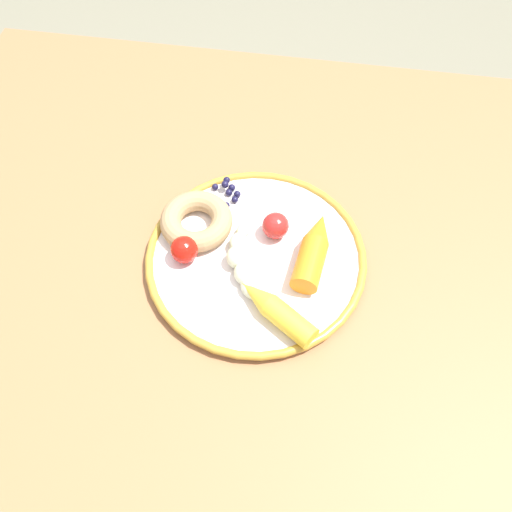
{
  "coord_description": "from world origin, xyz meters",
  "views": [
    {
      "loc": [
        0.08,
        -0.45,
        1.4
      ],
      "look_at": [
        0.01,
        -0.04,
        0.75
      ],
      "focal_mm": 37.16,
      "sensor_mm": 36.0,
      "label": 1
    }
  ],
  "objects_px": {
    "carrot_yellow": "(275,310)",
    "blueberry_pile": "(227,192)",
    "plate": "(256,257)",
    "tomato_near": "(184,250)",
    "carrot_orange": "(314,250)",
    "tomato_mid": "(276,226)",
    "banana": "(240,258)",
    "donut": "(197,220)",
    "dining_table": "(252,268)"
  },
  "relations": [
    {
      "from": "carrot_yellow",
      "to": "tomato_near",
      "type": "relative_size",
      "value": 3.07
    },
    {
      "from": "banana",
      "to": "blueberry_pile",
      "type": "bearing_deg",
      "value": 109.38
    },
    {
      "from": "donut",
      "to": "blueberry_pile",
      "type": "distance_m",
      "value": 0.08
    },
    {
      "from": "carrot_yellow",
      "to": "tomato_mid",
      "type": "distance_m",
      "value": 0.14
    },
    {
      "from": "donut",
      "to": "tomato_near",
      "type": "distance_m",
      "value": 0.06
    },
    {
      "from": "blueberry_pile",
      "to": "banana",
      "type": "bearing_deg",
      "value": -70.62
    },
    {
      "from": "banana",
      "to": "tomato_mid",
      "type": "xyz_separation_m",
      "value": [
        0.04,
        0.06,
        0.01
      ]
    },
    {
      "from": "blueberry_pile",
      "to": "donut",
      "type": "bearing_deg",
      "value": -115.81
    },
    {
      "from": "plate",
      "to": "banana",
      "type": "distance_m",
      "value": 0.03
    },
    {
      "from": "plate",
      "to": "blueberry_pile",
      "type": "distance_m",
      "value": 0.12
    },
    {
      "from": "carrot_yellow",
      "to": "blueberry_pile",
      "type": "distance_m",
      "value": 0.22
    },
    {
      "from": "tomato_mid",
      "to": "blueberry_pile",
      "type": "bearing_deg",
      "value": 143.83
    },
    {
      "from": "plate",
      "to": "banana",
      "type": "bearing_deg",
      "value": -144.25
    },
    {
      "from": "carrot_yellow",
      "to": "blueberry_pile",
      "type": "relative_size",
      "value": 2.3
    },
    {
      "from": "banana",
      "to": "carrot_yellow",
      "type": "relative_size",
      "value": 1.12
    },
    {
      "from": "tomato_near",
      "to": "plate",
      "type": "bearing_deg",
      "value": 10.24
    },
    {
      "from": "banana",
      "to": "tomato_near",
      "type": "bearing_deg",
      "value": -177.52
    },
    {
      "from": "dining_table",
      "to": "tomato_near",
      "type": "distance_m",
      "value": 0.16
    },
    {
      "from": "carrot_orange",
      "to": "tomato_near",
      "type": "xyz_separation_m",
      "value": [
        -0.18,
        -0.03,
        0.0
      ]
    },
    {
      "from": "dining_table",
      "to": "donut",
      "type": "xyz_separation_m",
      "value": [
        -0.08,
        0.0,
        0.11
      ]
    },
    {
      "from": "carrot_orange",
      "to": "blueberry_pile",
      "type": "relative_size",
      "value": 2.48
    },
    {
      "from": "plate",
      "to": "carrot_yellow",
      "type": "distance_m",
      "value": 0.1
    },
    {
      "from": "dining_table",
      "to": "tomato_mid",
      "type": "height_order",
      "value": "tomato_mid"
    },
    {
      "from": "tomato_near",
      "to": "tomato_mid",
      "type": "xyz_separation_m",
      "value": [
        0.12,
        0.06,
        0.0
      ]
    },
    {
      "from": "carrot_orange",
      "to": "donut",
      "type": "relative_size",
      "value": 1.22
    },
    {
      "from": "donut",
      "to": "tomato_near",
      "type": "xyz_separation_m",
      "value": [
        -0.0,
        -0.06,
        0.0
      ]
    },
    {
      "from": "tomato_near",
      "to": "tomato_mid",
      "type": "distance_m",
      "value": 0.14
    },
    {
      "from": "blueberry_pile",
      "to": "tomato_near",
      "type": "relative_size",
      "value": 1.33
    },
    {
      "from": "carrot_yellow",
      "to": "tomato_near",
      "type": "distance_m",
      "value": 0.16
    },
    {
      "from": "plate",
      "to": "donut",
      "type": "xyz_separation_m",
      "value": [
        -0.1,
        0.04,
        0.02
      ]
    },
    {
      "from": "carrot_yellow",
      "to": "tomato_near",
      "type": "bearing_deg",
      "value": 152.67
    },
    {
      "from": "carrot_yellow",
      "to": "tomato_mid",
      "type": "relative_size",
      "value": 3.06
    },
    {
      "from": "dining_table",
      "to": "banana",
      "type": "xyz_separation_m",
      "value": [
        -0.01,
        -0.05,
        0.11
      ]
    },
    {
      "from": "carrot_orange",
      "to": "plate",
      "type": "bearing_deg",
      "value": -172.24
    },
    {
      "from": "banana",
      "to": "blueberry_pile",
      "type": "xyz_separation_m",
      "value": [
        -0.04,
        0.12,
        -0.0
      ]
    },
    {
      "from": "donut",
      "to": "tomato_near",
      "type": "height_order",
      "value": "tomato_near"
    },
    {
      "from": "carrot_yellow",
      "to": "blueberry_pile",
      "type": "xyz_separation_m",
      "value": [
        -0.1,
        0.2,
        -0.01
      ]
    },
    {
      "from": "carrot_orange",
      "to": "donut",
      "type": "height_order",
      "value": "carrot_orange"
    },
    {
      "from": "plate",
      "to": "banana",
      "type": "height_order",
      "value": "banana"
    },
    {
      "from": "carrot_orange",
      "to": "carrot_yellow",
      "type": "height_order",
      "value": "carrot_orange"
    },
    {
      "from": "plate",
      "to": "blueberry_pile",
      "type": "xyz_separation_m",
      "value": [
        -0.06,
        0.11,
        0.01
      ]
    },
    {
      "from": "blueberry_pile",
      "to": "tomato_mid",
      "type": "xyz_separation_m",
      "value": [
        0.09,
        -0.06,
        0.01
      ]
    },
    {
      "from": "tomato_near",
      "to": "donut",
      "type": "bearing_deg",
      "value": 85.05
    },
    {
      "from": "plate",
      "to": "banana",
      "type": "xyz_separation_m",
      "value": [
        -0.02,
        -0.01,
        0.02
      ]
    },
    {
      "from": "banana",
      "to": "donut",
      "type": "bearing_deg",
      "value": 144.63
    },
    {
      "from": "blueberry_pile",
      "to": "tomato_mid",
      "type": "distance_m",
      "value": 0.11
    },
    {
      "from": "carrot_orange",
      "to": "tomato_near",
      "type": "height_order",
      "value": "same"
    },
    {
      "from": "dining_table",
      "to": "carrot_yellow",
      "type": "distance_m",
      "value": 0.18
    },
    {
      "from": "dining_table",
      "to": "plate",
      "type": "distance_m",
      "value": 0.1
    },
    {
      "from": "carrot_orange",
      "to": "donut",
      "type": "xyz_separation_m",
      "value": [
        -0.18,
        0.03,
        -0.0
      ]
    }
  ]
}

